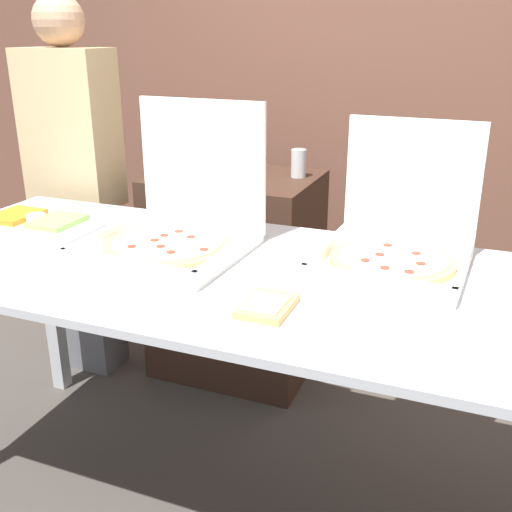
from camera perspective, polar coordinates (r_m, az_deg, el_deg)
brick_wall_behind at (r=3.28m, az=11.59°, el=17.16°), size 10.00×0.06×2.80m
buffet_table at (r=1.80m, az=0.00°, el=-4.38°), size 2.40×0.92×0.91m
pizza_box_near_right at (r=1.95m, az=-7.53°, el=2.98°), size 0.48×0.50×0.46m
pizza_box_far_left at (r=1.84m, az=13.28°, el=1.38°), size 0.44×0.45×0.42m
paper_plate_front_left at (r=1.51m, az=1.08°, el=-4.95°), size 0.24×0.24×0.03m
veggie_tray at (r=2.29m, az=-20.18°, el=2.97°), size 0.42×0.23×0.05m
sideboard_podium at (r=2.86m, az=-1.89°, el=-1.84°), size 0.73×0.56×0.97m
soda_bottle at (r=2.77m, az=-2.46°, el=10.90°), size 0.09×0.09×0.32m
soda_can_silver at (r=2.68m, az=4.07°, el=8.81°), size 0.07×0.07×0.12m
soda_can_colored at (r=2.57m, az=-6.82°, el=8.23°), size 0.07×0.07×0.12m
person_guest_plaid at (r=2.87m, az=-16.72°, el=6.29°), size 0.40×0.22×1.73m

